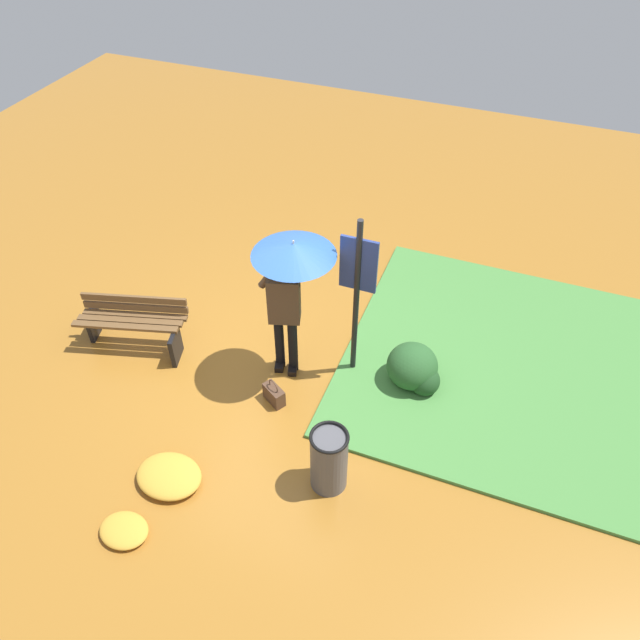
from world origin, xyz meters
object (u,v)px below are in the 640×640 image
(person_with_umbrella, at_px, (289,275))
(trash_bin, at_px, (329,460))
(handbag, at_px, (274,394))
(park_bench, at_px, (133,322))
(info_sign_post, at_px, (357,283))

(person_with_umbrella, bearing_deg, trash_bin, -54.52)
(person_with_umbrella, height_order, trash_bin, person_with_umbrella)
(handbag, relative_size, park_bench, 0.26)
(park_bench, distance_m, trash_bin, 3.35)
(handbag, relative_size, trash_bin, 0.44)
(info_sign_post, distance_m, park_bench, 3.11)
(info_sign_post, relative_size, park_bench, 1.60)
(handbag, height_order, trash_bin, trash_bin)
(trash_bin, bearing_deg, park_bench, 160.98)
(person_with_umbrella, distance_m, trash_bin, 2.09)
(info_sign_post, height_order, park_bench, info_sign_post)
(info_sign_post, bearing_deg, handbag, -129.84)
(info_sign_post, xyz_separation_m, park_bench, (-2.87, -0.62, -1.04))
(info_sign_post, bearing_deg, trash_bin, -80.21)
(handbag, height_order, park_bench, park_bench)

